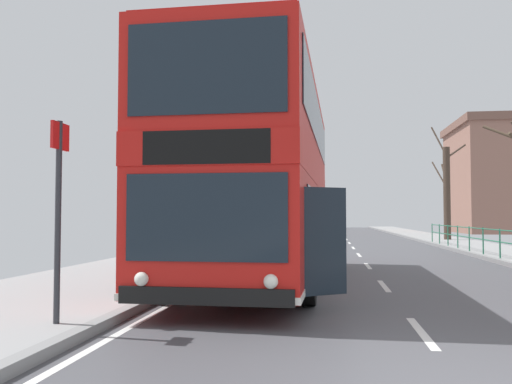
% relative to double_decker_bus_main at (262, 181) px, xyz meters
% --- Properties ---
extents(double_decker_bus_main, '(3.29, 10.88, 4.55)m').
position_rel_double_decker_bus_main_xyz_m(double_decker_bus_main, '(0.00, 0.00, 0.00)').
color(double_decker_bus_main, red).
rests_on(double_decker_bus_main, ground).
extents(bus_stop_sign_near, '(0.08, 0.44, 2.66)m').
position_rel_double_decker_bus_main_xyz_m(bus_stop_sign_near, '(-2.01, -5.85, -0.60)').
color(bus_stop_sign_near, '#2D2D33').
rests_on(bus_stop_sign_near, ground).
extents(bare_tree_far_00, '(2.15, 1.61, 6.98)m').
position_rel_double_decker_bus_main_xyz_m(bare_tree_far_00, '(8.69, 21.27, 0.72)').
color(bare_tree_far_00, '#423328').
rests_on(bare_tree_far_00, ground).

